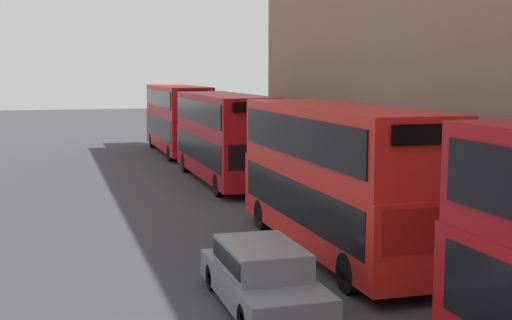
{
  "coord_description": "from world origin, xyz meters",
  "views": [
    {
      "loc": [
        -6.27,
        -1.42,
        5.3
      ],
      "look_at": [
        0.48,
        21.9,
        2.25
      ],
      "focal_mm": 50.0,
      "sensor_mm": 36.0,
      "label": 1
    }
  ],
  "objects_px": {
    "bus_trailing": "(178,116)",
    "car_hatchback": "(262,274)",
    "bus_third_in_queue": "(223,134)",
    "pedestrian": "(441,241)",
    "bus_second_in_queue": "(336,173)"
  },
  "relations": [
    {
      "from": "bus_trailing",
      "to": "car_hatchback",
      "type": "bearing_deg",
      "value": -96.4
    },
    {
      "from": "car_hatchback",
      "to": "bus_trailing",
      "type": "bearing_deg",
      "value": 83.6
    },
    {
      "from": "bus_third_in_queue",
      "to": "pedestrian",
      "type": "xyz_separation_m",
      "value": [
        2.01,
        -16.37,
        -1.53
      ]
    },
    {
      "from": "bus_trailing",
      "to": "pedestrian",
      "type": "bearing_deg",
      "value": -86.02
    },
    {
      "from": "bus_second_in_queue",
      "to": "bus_third_in_queue",
      "type": "bearing_deg",
      "value": 90.0
    },
    {
      "from": "bus_trailing",
      "to": "bus_second_in_queue",
      "type": "bearing_deg",
      "value": -90.0
    },
    {
      "from": "bus_third_in_queue",
      "to": "car_hatchback",
      "type": "bearing_deg",
      "value": -100.78
    },
    {
      "from": "car_hatchback",
      "to": "pedestrian",
      "type": "distance_m",
      "value": 5.61
    },
    {
      "from": "bus_trailing",
      "to": "car_hatchback",
      "type": "distance_m",
      "value": 30.57
    },
    {
      "from": "pedestrian",
      "to": "bus_trailing",
      "type": "bearing_deg",
      "value": 93.98
    },
    {
      "from": "bus_third_in_queue",
      "to": "bus_trailing",
      "type": "relative_size",
      "value": 0.98
    },
    {
      "from": "bus_second_in_queue",
      "to": "bus_third_in_queue",
      "type": "xyz_separation_m",
      "value": [
        -0.0,
        13.9,
        -0.05
      ]
    },
    {
      "from": "bus_second_in_queue",
      "to": "car_hatchback",
      "type": "bearing_deg",
      "value": -130.68
    },
    {
      "from": "bus_trailing",
      "to": "car_hatchback",
      "type": "xyz_separation_m",
      "value": [
        -3.4,
        -30.33,
        -1.65
      ]
    },
    {
      "from": "bus_second_in_queue",
      "to": "pedestrian",
      "type": "distance_m",
      "value": 3.56
    }
  ]
}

